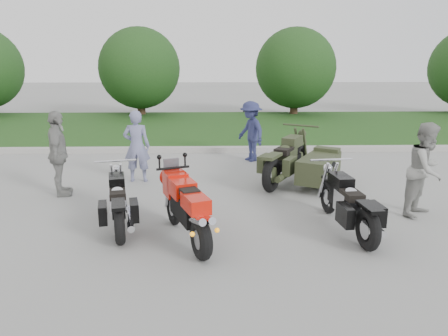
{
  "coord_description": "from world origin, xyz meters",
  "views": [
    {
      "loc": [
        0.26,
        -6.56,
        2.77
      ],
      "look_at": [
        0.45,
        1.03,
        0.8
      ],
      "focal_mm": 35.0,
      "sensor_mm": 36.0,
      "label": 1
    }
  ],
  "objects_px": {
    "person_back": "(58,154)",
    "person_stripe": "(137,146)",
    "sportbike_red": "(186,207)",
    "cruiser_left": "(119,204)",
    "person_denim": "(251,131)",
    "person_grey": "(426,170)",
    "cruiser_right": "(349,206)",
    "cruiser_sidecar": "(305,165)"
  },
  "relations": [
    {
      "from": "sportbike_red",
      "to": "person_grey",
      "type": "relative_size",
      "value": 1.16
    },
    {
      "from": "sportbike_red",
      "to": "person_back",
      "type": "height_order",
      "value": "person_back"
    },
    {
      "from": "sportbike_red",
      "to": "person_denim",
      "type": "relative_size",
      "value": 1.21
    },
    {
      "from": "cruiser_right",
      "to": "person_denim",
      "type": "bearing_deg",
      "value": 96.94
    },
    {
      "from": "sportbike_red",
      "to": "person_stripe",
      "type": "distance_m",
      "value": 3.59
    },
    {
      "from": "cruiser_right",
      "to": "person_grey",
      "type": "relative_size",
      "value": 1.32
    },
    {
      "from": "sportbike_red",
      "to": "cruiser_left",
      "type": "bearing_deg",
      "value": 133.0
    },
    {
      "from": "person_back",
      "to": "person_stripe",
      "type": "bearing_deg",
      "value": -68.81
    },
    {
      "from": "person_denim",
      "to": "cruiser_left",
      "type": "bearing_deg",
      "value": -56.72
    },
    {
      "from": "cruiser_right",
      "to": "cruiser_sidecar",
      "type": "height_order",
      "value": "cruiser_sidecar"
    },
    {
      "from": "cruiser_sidecar",
      "to": "person_stripe",
      "type": "distance_m",
      "value": 3.72
    },
    {
      "from": "cruiser_left",
      "to": "cruiser_right",
      "type": "bearing_deg",
      "value": -16.71
    },
    {
      "from": "cruiser_left",
      "to": "person_grey",
      "type": "height_order",
      "value": "person_grey"
    },
    {
      "from": "cruiser_sidecar",
      "to": "person_back",
      "type": "distance_m",
      "value": 5.12
    },
    {
      "from": "person_stripe",
      "to": "person_denim",
      "type": "bearing_deg",
      "value": -145.22
    },
    {
      "from": "cruiser_left",
      "to": "person_grey",
      "type": "bearing_deg",
      "value": -7.48
    },
    {
      "from": "sportbike_red",
      "to": "person_back",
      "type": "relative_size",
      "value": 1.12
    },
    {
      "from": "cruiser_left",
      "to": "person_denim",
      "type": "bearing_deg",
      "value": 48.53
    },
    {
      "from": "person_grey",
      "to": "person_denim",
      "type": "xyz_separation_m",
      "value": [
        -2.71,
        4.18,
        -0.03
      ]
    },
    {
      "from": "person_denim",
      "to": "person_grey",
      "type": "bearing_deg",
      "value": 4.85
    },
    {
      "from": "person_back",
      "to": "cruiser_right",
      "type": "bearing_deg",
      "value": -125.5
    },
    {
      "from": "cruiser_right",
      "to": "person_stripe",
      "type": "xyz_separation_m",
      "value": [
        -3.87,
        3.03,
        0.37
      ]
    },
    {
      "from": "person_stripe",
      "to": "person_grey",
      "type": "distance_m",
      "value": 5.88
    },
    {
      "from": "cruiser_left",
      "to": "cruiser_right",
      "type": "distance_m",
      "value": 3.72
    },
    {
      "from": "cruiser_right",
      "to": "person_back",
      "type": "xyz_separation_m",
      "value": [
        -5.25,
        2.04,
        0.43
      ]
    },
    {
      "from": "cruiser_sidecar",
      "to": "person_denim",
      "type": "distance_m",
      "value": 2.55
    },
    {
      "from": "cruiser_sidecar",
      "to": "person_stripe",
      "type": "height_order",
      "value": "person_stripe"
    },
    {
      "from": "person_stripe",
      "to": "cruiser_sidecar",
      "type": "bearing_deg",
      "value": 173.1
    },
    {
      "from": "person_stripe",
      "to": "sportbike_red",
      "type": "bearing_deg",
      "value": 110.84
    },
    {
      "from": "sportbike_red",
      "to": "person_denim",
      "type": "distance_m",
      "value": 5.43
    },
    {
      "from": "person_stripe",
      "to": "person_denim",
      "type": "relative_size",
      "value": 1.0
    },
    {
      "from": "cruiser_left",
      "to": "person_denim",
      "type": "xyz_separation_m",
      "value": [
        2.55,
        4.68,
        0.39
      ]
    },
    {
      "from": "sportbike_red",
      "to": "cruiser_right",
      "type": "relative_size",
      "value": 0.88
    },
    {
      "from": "cruiser_sidecar",
      "to": "person_back",
      "type": "bearing_deg",
      "value": -144.25
    },
    {
      "from": "cruiser_right",
      "to": "person_stripe",
      "type": "relative_size",
      "value": 1.36
    },
    {
      "from": "person_grey",
      "to": "person_stripe",
      "type": "bearing_deg",
      "value": 114.28
    },
    {
      "from": "cruiser_left",
      "to": "cruiser_right",
      "type": "xyz_separation_m",
      "value": [
        3.72,
        -0.25,
        0.02
      ]
    },
    {
      "from": "cruiser_left",
      "to": "cruiser_sidecar",
      "type": "bearing_deg",
      "value": 20.81
    },
    {
      "from": "cruiser_sidecar",
      "to": "person_grey",
      "type": "distance_m",
      "value": 2.57
    },
    {
      "from": "cruiser_left",
      "to": "person_back",
      "type": "relative_size",
      "value": 1.2
    },
    {
      "from": "sportbike_red",
      "to": "person_back",
      "type": "distance_m",
      "value": 3.58
    },
    {
      "from": "person_grey",
      "to": "person_back",
      "type": "height_order",
      "value": "person_back"
    }
  ]
}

